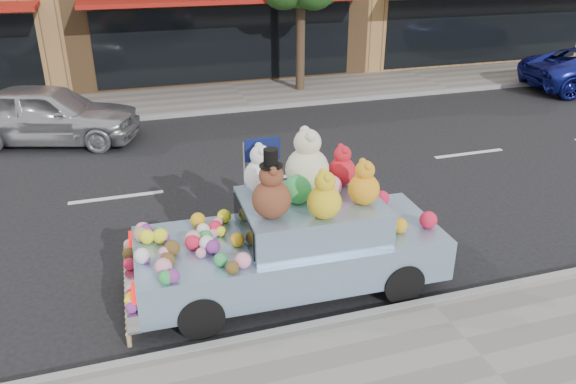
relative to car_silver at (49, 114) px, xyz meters
name	(u,v)px	position (x,y,z in m)	size (l,w,h in m)	color
ground	(309,174)	(5.37, -3.82, -0.73)	(120.00, 120.00, 0.00)	black
near_sidewalk	(498,378)	(5.37, -10.32, -0.67)	(60.00, 3.00, 0.12)	gray
far_sidewalk	(240,96)	(5.37, 2.68, -0.67)	(60.00, 3.00, 0.12)	gray
near_kerb	(430,303)	(5.37, -8.82, -0.66)	(60.00, 0.12, 0.13)	gray
far_kerb	(252,108)	(5.37, 1.18, -0.66)	(60.00, 0.12, 0.13)	gray
car_silver	(49,114)	(0.00, 0.00, 0.00)	(1.72, 4.26, 1.45)	#B6B7BC
art_car	(291,236)	(3.71, -7.71, 0.09)	(4.54, 1.90, 2.29)	black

